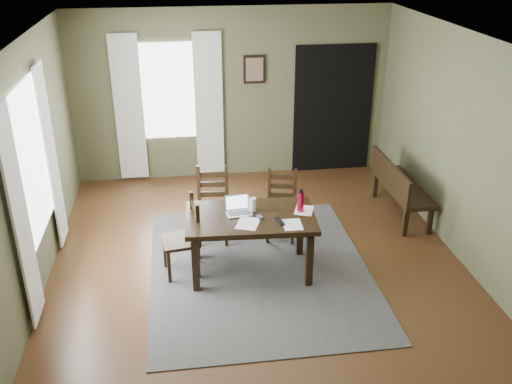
{
  "coord_description": "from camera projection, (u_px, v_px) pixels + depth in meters",
  "views": [
    {
      "loc": [
        -0.85,
        -5.78,
        3.78
      ],
      "look_at": [
        0.0,
        0.3,
        0.9
      ],
      "focal_mm": 40.0,
      "sensor_mm": 36.0,
      "label": 1
    }
  ],
  "objects": [
    {
      "name": "bench",
      "position": [
        398.0,
        184.0,
        8.02
      ],
      "size": [
        0.46,
        1.42,
        0.8
      ],
      "rotation": [
        0.0,
        0.0,
        1.57
      ],
      "color": "black",
      "rests_on": "ground"
    },
    {
      "name": "tv_remote",
      "position": [
        280.0,
        221.0,
        6.4
      ],
      "size": [
        0.09,
        0.2,
        0.02
      ],
      "primitive_type": "cube",
      "rotation": [
        0.0,
        0.0,
        0.2
      ],
      "color": "black",
      "rests_on": "dining_table"
    },
    {
      "name": "chair_back_right",
      "position": [
        281.0,
        206.0,
        7.46
      ],
      "size": [
        0.48,
        0.48,
        0.91
      ],
      "rotation": [
        0.0,
        0.0,
        -0.24
      ],
      "color": "black",
      "rests_on": "rug"
    },
    {
      "name": "curtain_back_left",
      "position": [
        129.0,
        109.0,
        8.82
      ],
      "size": [
        0.44,
        0.03,
        2.3
      ],
      "color": "silver",
      "rests_on": "ground"
    },
    {
      "name": "curtain_back_right",
      "position": [
        209.0,
        106.0,
        8.98
      ],
      "size": [
        0.44,
        0.03,
        2.3
      ],
      "color": "silver",
      "rests_on": "ground"
    },
    {
      "name": "window_back",
      "position": [
        168.0,
        91.0,
        8.82
      ],
      "size": [
        1.0,
        0.01,
        1.5
      ],
      "color": "white",
      "rests_on": "ground"
    },
    {
      "name": "chair_back_left",
      "position": [
        213.0,
        206.0,
        7.4
      ],
      "size": [
        0.47,
        0.47,
        0.97
      ],
      "rotation": [
        0.0,
        0.0,
        -0.11
      ],
      "color": "black",
      "rests_on": "rug"
    },
    {
      "name": "room_shell",
      "position": [
        260.0,
        128.0,
        6.13
      ],
      "size": [
        5.02,
        6.02,
        2.71
      ],
      "color": "brown",
      "rests_on": "ground"
    },
    {
      "name": "laptop",
      "position": [
        238.0,
        208.0,
        6.6
      ],
      "size": [
        0.32,
        0.27,
        0.2
      ],
      "rotation": [
        0.0,
        0.0,
        0.13
      ],
      "color": "#B7B7BC",
      "rests_on": "dining_table"
    },
    {
      "name": "ground",
      "position": [
        259.0,
        270.0,
        6.9
      ],
      "size": [
        5.0,
        6.0,
        0.01
      ],
      "color": "#492C16"
    },
    {
      "name": "curtain_left_near",
      "position": [
        20.0,
        219.0,
        5.53
      ],
      "size": [
        0.03,
        0.48,
        2.3
      ],
      "color": "silver",
      "rests_on": "ground"
    },
    {
      "name": "dining_table",
      "position": [
        251.0,
        223.0,
        6.59
      ],
      "size": [
        1.53,
        0.97,
        0.74
      ],
      "rotation": [
        0.0,
        0.0,
        -0.06
      ],
      "color": "black",
      "rests_on": "rug"
    },
    {
      "name": "rug",
      "position": [
        259.0,
        269.0,
        6.9
      ],
      "size": [
        2.6,
        3.2,
        0.01
      ],
      "color": "#414141",
      "rests_on": "ground"
    },
    {
      "name": "computer_mouse",
      "position": [
        260.0,
        217.0,
        6.48
      ],
      "size": [
        0.08,
        0.1,
        0.03
      ],
      "primitive_type": "cube",
      "rotation": [
        0.0,
        0.0,
        0.33
      ],
      "color": "#3F3F42",
      "rests_on": "dining_table"
    },
    {
      "name": "paper_e",
      "position": [
        248.0,
        223.0,
        6.37
      ],
      "size": [
        0.33,
        0.37,
        0.0
      ],
      "primitive_type": "cube",
      "rotation": [
        0.0,
        0.0,
        -0.36
      ],
      "color": "white",
      "rests_on": "dining_table"
    },
    {
      "name": "drinking_glass",
      "position": [
        253.0,
        205.0,
        6.62
      ],
      "size": [
        0.09,
        0.09,
        0.16
      ],
      "primitive_type": "cylinder",
      "rotation": [
        0.0,
        0.0,
        0.2
      ],
      "color": "silver",
      "rests_on": "dining_table"
    },
    {
      "name": "framed_picture",
      "position": [
        254.0,
        69.0,
        8.86
      ],
      "size": [
        0.34,
        0.03,
        0.44
      ],
      "color": "black",
      "rests_on": "ground"
    },
    {
      "name": "doorway_back",
      "position": [
        333.0,
        109.0,
        9.32
      ],
      "size": [
        1.3,
        0.03,
        2.1
      ],
      "color": "black",
      "rests_on": "ground"
    },
    {
      "name": "window_left",
      "position": [
        31.0,
        163.0,
        6.15
      ],
      "size": [
        0.01,
        1.3,
        1.7
      ],
      "color": "white",
      "rests_on": "ground"
    },
    {
      "name": "water_bottle",
      "position": [
        301.0,
        201.0,
        6.6
      ],
      "size": [
        0.09,
        0.09,
        0.28
      ],
      "rotation": [
        0.0,
        0.0,
        -0.16
      ],
      "color": "#AF0D33",
      "rests_on": "dining_table"
    },
    {
      "name": "paper_d",
      "position": [
        304.0,
        210.0,
        6.67
      ],
      "size": [
        0.28,
        0.32,
        0.0
      ],
      "primitive_type": "cube",
      "rotation": [
        0.0,
        0.0,
        -0.35
      ],
      "color": "white",
      "rests_on": "dining_table"
    },
    {
      "name": "paper_b",
      "position": [
        292.0,
        225.0,
        6.35
      ],
      "size": [
        0.22,
        0.28,
        0.0
      ],
      "primitive_type": "cube",
      "rotation": [
        0.0,
        0.0,
        -0.03
      ],
      "color": "white",
      "rests_on": "dining_table"
    },
    {
      "name": "curtain_left_far",
      "position": [
        51.0,
        157.0,
        7.0
      ],
      "size": [
        0.03,
        0.48,
        2.3
      ],
      "color": "silver",
      "rests_on": "ground"
    },
    {
      "name": "chair_end",
      "position": [
        184.0,
        238.0,
        6.65
      ],
      "size": [
        0.48,
        0.47,
        0.95
      ],
      "rotation": [
        0.0,
        0.0,
        -1.42
      ],
      "color": "black",
      "rests_on": "rug"
    }
  ]
}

